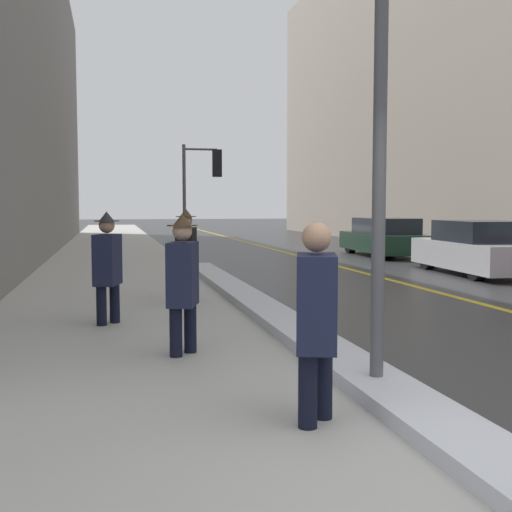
{
  "coord_description": "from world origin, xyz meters",
  "views": [
    {
      "loc": [
        -2.11,
        -3.52,
        1.65
      ],
      "look_at": [
        -0.4,
        4.0,
        1.05
      ],
      "focal_mm": 45.0,
      "sensor_mm": 36.0,
      "label": 1
    }
  ],
  "objects": [
    {
      "name": "building_facade_right",
      "position": [
        13.0,
        22.0,
        7.46
      ],
      "size": [
        6.0,
        36.0,
        14.93
      ],
      "color": "gray",
      "rests_on": "ground"
    },
    {
      "name": "pedestrian_in_glasses",
      "position": [
        -0.62,
        1.01,
        0.85
      ],
      "size": [
        0.42,
        0.73,
        1.53
      ],
      "rotation": [
        0.0,
        0.0,
        -1.87
      ],
      "color": "black",
      "rests_on": "ground"
    },
    {
      "name": "traffic_light_near",
      "position": [
        0.97,
        17.74,
        2.66
      ],
      "size": [
        1.31,
        0.32,
        3.68
      ],
      "rotation": [
        0.0,
        0.0,
        -0.02
      ],
      "color": "#515156",
      "rests_on": "ground"
    },
    {
      "name": "ground_plane",
      "position": [
        0.0,
        0.0,
        0.0
      ],
      "size": [
        160.0,
        160.0,
        0.0
      ],
      "primitive_type": "plane",
      "color": "#2D2D30"
    },
    {
      "name": "lamp_post",
      "position": [
        0.19,
        1.72,
        2.73
      ],
      "size": [
        0.28,
        0.28,
        4.52
      ],
      "color": "#515156",
      "rests_on": "ground"
    },
    {
      "name": "pedestrian_nearside",
      "position": [
        -2.16,
        5.55,
        0.86
      ],
      "size": [
        0.41,
        0.72,
        1.58
      ],
      "rotation": [
        0.0,
        0.0,
        -1.87
      ],
      "color": "black",
      "rests_on": "ground"
    },
    {
      "name": "sidewalk_slab",
      "position": [
        -2.0,
        15.0,
        0.01
      ],
      "size": [
        4.0,
        80.0,
        0.01
      ],
      "color": "#B2AFA8",
      "rests_on": "ground"
    },
    {
      "name": "parked_car_dark_green",
      "position": [
        6.81,
        16.35,
        0.6
      ],
      "size": [
        1.92,
        4.53,
        1.26
      ],
      "rotation": [
        0.0,
        0.0,
        1.52
      ],
      "color": "black",
      "rests_on": "ground"
    },
    {
      "name": "parked_car_silver",
      "position": [
        6.63,
        10.43,
        0.61
      ],
      "size": [
        2.01,
        4.35,
        1.3
      ],
      "rotation": [
        0.0,
        0.0,
        1.5
      ],
      "color": "#B2B2B7",
      "rests_on": "ground"
    },
    {
      "name": "pedestrian_trailing",
      "position": [
        -1.35,
        3.47,
        0.86
      ],
      "size": [
        0.41,
        0.54,
        1.57
      ],
      "rotation": [
        0.0,
        0.0,
        -1.87
      ],
      "color": "black",
      "rests_on": "ground"
    },
    {
      "name": "pedestrian_in_fedora",
      "position": [
        -0.85,
        7.4,
        0.88
      ],
      "size": [
        0.42,
        0.73,
        1.61
      ],
      "rotation": [
        0.0,
        0.0,
        -1.87
      ],
      "color": "black",
      "rests_on": "ground"
    },
    {
      "name": "road_centre_stripe",
      "position": [
        4.0,
        15.0,
        0.0
      ],
      "size": [
        0.16,
        80.0,
        0.0
      ],
      "color": "gold",
      "rests_on": "ground"
    },
    {
      "name": "snow_bank_curb",
      "position": [
        0.18,
        6.15,
        0.07
      ],
      "size": [
        0.6,
        14.73,
        0.14
      ],
      "color": "silver",
      "rests_on": "ground"
    }
  ]
}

